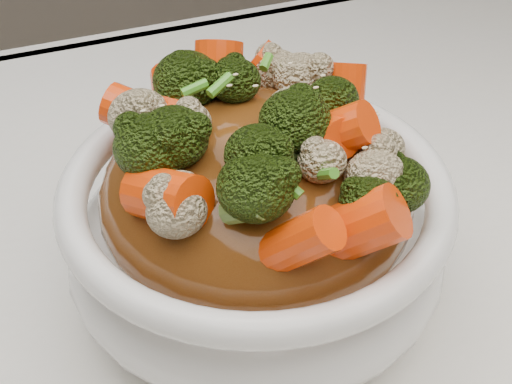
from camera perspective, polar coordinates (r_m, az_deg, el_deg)
name	(u,v)px	position (r m, az deg, el deg)	size (l,w,h in m)	color
tablecloth	(303,350)	(0.49, 3.41, -11.41)	(1.20, 0.80, 0.04)	white
bowl	(256,236)	(0.47, 0.00, -3.21)	(0.22, 0.22, 0.09)	white
sauce_base	(256,196)	(0.45, 0.00, -0.31)	(0.18, 0.18, 0.10)	#603110
carrots	(256,100)	(0.41, 0.00, 6.71)	(0.18, 0.18, 0.05)	#FF4308
broccoli	(256,102)	(0.41, 0.00, 6.59)	(0.18, 0.18, 0.05)	black
cauliflower	(256,105)	(0.41, 0.00, 6.34)	(0.18, 0.18, 0.04)	#C8B489
scallions	(256,98)	(0.41, 0.00, 6.83)	(0.13, 0.13, 0.02)	#459722
sesame_seeds	(256,98)	(0.41, 0.00, 6.83)	(0.16, 0.16, 0.01)	beige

